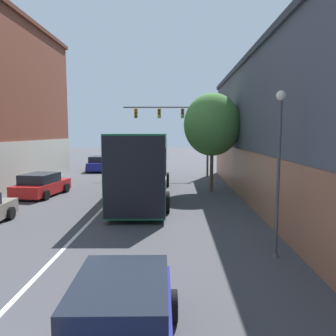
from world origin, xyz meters
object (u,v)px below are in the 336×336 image
object	(u,v)px
parked_car_left_mid	(41,185)
traffic_signal_gantry	(179,123)
hatchback_foreground	(120,327)
street_lamp	(278,168)
street_tree_near	(212,125)
parked_car_left_far	(100,164)
bus	(144,162)

from	to	relation	value
parked_car_left_mid	traffic_signal_gantry	distance (m)	12.97
hatchback_foreground	street_lamp	bearing A→B (deg)	-42.06
street_lamp	street_tree_near	distance (m)	11.31
parked_car_left_mid	traffic_signal_gantry	bearing A→B (deg)	-34.37
parked_car_left_mid	parked_car_left_far	distance (m)	12.87
bus	street_tree_near	distance (m)	5.05
parked_car_left_mid	street_lamp	size ratio (longest dim) A/B	0.83
parked_car_left_mid	street_tree_near	distance (m)	11.07
bus	hatchback_foreground	world-z (taller)	bus
hatchback_foreground	parked_car_left_far	distance (m)	27.81
hatchback_foreground	street_lamp	xyz separation A→B (m)	(3.92, 4.71, 2.07)
hatchback_foreground	parked_car_left_far	size ratio (longest dim) A/B	0.95
parked_car_left_mid	traffic_signal_gantry	xyz separation A→B (m)	(8.31, 9.14, 3.97)
bus	parked_car_left_far	xyz separation A→B (m)	(-5.72, 13.06, -1.39)
parked_car_left_far	traffic_signal_gantry	bearing A→B (deg)	-120.05
parked_car_left_far	street_lamp	world-z (taller)	street_lamp
bus	traffic_signal_gantry	distance (m)	9.90
parked_car_left_far	bus	bearing A→B (deg)	-160.96
bus	hatchback_foreground	distance (m)	14.05
hatchback_foreground	street_tree_near	xyz separation A→B (m)	(3.17, 15.89, 3.61)
parked_car_left_far	street_lamp	size ratio (longest dim) A/B	0.90
parked_car_left_far	parked_car_left_mid	bearing A→B (deg)	173.25
bus	street_tree_near	bearing A→B (deg)	-66.12
hatchback_foreground	parked_car_left_mid	size ratio (longest dim) A/B	1.03
bus	street_lamp	distance (m)	10.45
bus	parked_car_left_far	world-z (taller)	bus
street_lamp	traffic_signal_gantry	bearing A→B (deg)	98.43
street_tree_near	traffic_signal_gantry	bearing A→B (deg)	105.17
parked_car_left_mid	parked_car_left_far	bearing A→B (deg)	5.79
bus	hatchback_foreground	bearing A→B (deg)	-177.61
parked_car_left_far	hatchback_foreground	bearing A→B (deg)	-170.75
parked_car_left_mid	street_lamp	xyz separation A→B (m)	(11.06, -9.43, 2.08)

